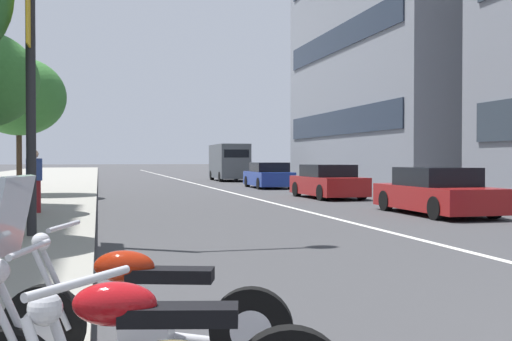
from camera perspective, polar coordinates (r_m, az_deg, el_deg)
lane_centre_stripe at (r=38.10m, az=-5.28°, el=-1.33°), size 110.00×0.16×0.01m
motorcycle_nearest_camera at (r=4.78m, az=-10.44°, el=-13.05°), size 0.88×2.13×1.09m
car_approaching_light at (r=18.20m, az=16.43°, el=-1.99°), size 4.53×1.96×1.35m
car_following_behind at (r=25.00m, az=6.71°, el=-1.10°), size 4.23×1.99×1.36m
car_lead_in_lane at (r=33.64m, az=1.16°, el=-0.51°), size 4.58×2.01×1.41m
delivery_van_ahead at (r=44.99m, az=-2.54°, el=0.85°), size 5.97×2.28×2.66m
street_tree_by_lamp_post at (r=26.60m, az=-21.24°, el=6.45°), size 3.72×3.72×5.55m
pedestrian_on_plaza at (r=17.36m, az=-19.97°, el=-0.92°), size 0.27×0.41×1.68m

